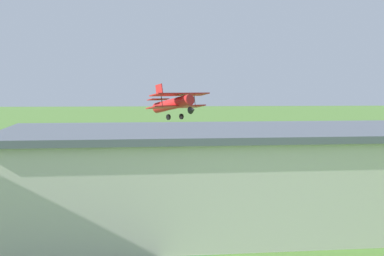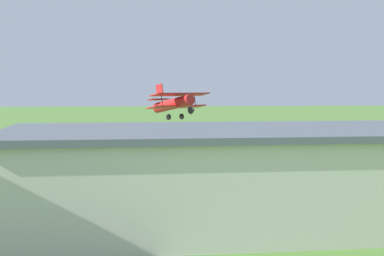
{
  "view_description": "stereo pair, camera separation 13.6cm",
  "coord_description": "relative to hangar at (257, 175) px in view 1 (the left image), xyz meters",
  "views": [
    {
      "loc": [
        9.75,
        61.68,
        7.61
      ],
      "look_at": [
        4.01,
        7.08,
        3.98
      ],
      "focal_mm": 55.27,
      "sensor_mm": 36.0,
      "label": 1
    },
    {
      "loc": [
        9.62,
        61.7,
        7.61
      ],
      "look_at": [
        4.01,
        7.08,
        3.98
      ],
      "focal_mm": 55.27,
      "sensor_mm": 36.0,
      "label": 2
    }
  ],
  "objects": [
    {
      "name": "person_by_parked_cars",
      "position": [
        -11.93,
        -10.0,
        -1.86
      ],
      "size": [
        0.52,
        0.52,
        1.7
      ],
      "color": "#33723F",
      "rests_on": "ground_plane"
    },
    {
      "name": "biplane",
      "position": [
        2.31,
        -32.22,
        3.34
      ],
      "size": [
        7.3,
        7.07,
        4.02
      ],
      "color": "#B21E1E"
    },
    {
      "name": "person_crossing_taxiway",
      "position": [
        -9.5,
        -12.18,
        -1.83
      ],
      "size": [
        0.47,
        0.47,
        1.76
      ],
      "color": "#33723F",
      "rests_on": "ground_plane"
    },
    {
      "name": "ground_plane",
      "position": [
        -2.52,
        -28.73,
        -2.71
      ],
      "size": [
        400.0,
        400.0,
        0.0
      ],
      "primitive_type": "plane",
      "color": "#568438"
    },
    {
      "name": "hangar",
      "position": [
        0.0,
        0.0,
        0.0
      ],
      "size": [
        28.93,
        14.37,
        5.4
      ],
      "color": "beige",
      "rests_on": "ground_plane"
    },
    {
      "name": "car_red",
      "position": [
        15.01,
        -9.74,
        -1.87
      ],
      "size": [
        2.46,
        4.46,
        1.61
      ],
      "color": "red",
      "rests_on": "ground_plane"
    },
    {
      "name": "person_watching_takeoff",
      "position": [
        11.9,
        -10.51,
        -1.87
      ],
      "size": [
        0.52,
        0.52,
        1.69
      ],
      "color": "#B23333",
      "rests_on": "ground_plane"
    },
    {
      "name": "person_near_hangar_door",
      "position": [
        -3.28,
        -15.46,
        -1.87
      ],
      "size": [
        0.48,
        0.48,
        1.69
      ],
      "color": "#72338C",
      "rests_on": "ground_plane"
    },
    {
      "name": "person_walking_on_apron",
      "position": [
        -11.63,
        -16.14,
        -1.88
      ],
      "size": [
        0.47,
        0.47,
        1.67
      ],
      "color": "#3F3F47",
      "rests_on": "ground_plane"
    }
  ]
}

